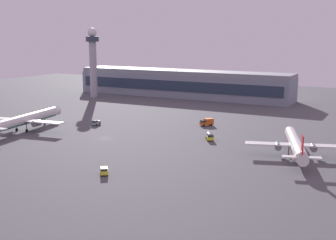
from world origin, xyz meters
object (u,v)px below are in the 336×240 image
Objects in this scene: control_tower at (93,58)px; baggage_tractor at (96,123)px; airplane_taxiway_distant at (25,120)px; cargo_loader at (104,171)px; airplane_mid_apron at (295,144)px; catering_truck at (207,122)px; fuel_truck at (210,136)px.

control_tower is 9.98× the size of baggage_tractor.
control_tower is 101.97m from airplane_taxiway_distant.
airplane_taxiway_distant is 70.52m from cargo_loader.
baggage_tractor is at bearing 155.09° from airplane_mid_apron.
catering_truck is 0.90× the size of fuel_truck.
airplane_taxiway_distant is 7.02× the size of fuel_truck.
airplane_taxiway_distant is 7.83× the size of catering_truck.
fuel_truck reaches higher than cargo_loader.
airplane_mid_apron is 61.56m from cargo_loader.
airplane_taxiway_distant is 1.15× the size of airplane_mid_apron.
control_tower reaches higher than cargo_loader.
catering_truck is at bearing -27.12° from control_tower.
baggage_tractor is (54.89, -71.20, -23.04)m from control_tower.
airplane_taxiway_distant reaches higher than baggage_tractor.
control_tower is at bearing 12.89° from catering_truck.
baggage_tractor is at bearing -32.13° from fuel_truck.
baggage_tractor is (-43.61, 54.61, 0.00)m from cargo_loader.
catering_truck reaches higher than baggage_tractor.
catering_truck is at bearing 126.06° from airplane_mid_apron.
cargo_loader is (98.50, -125.81, -23.04)m from control_tower.
airplane_taxiway_distant is at bearing 46.96° from baggage_tractor.
airplane_mid_apron is 6.80× the size of catering_truck.
fuel_truck is at bearing 148.28° from airplane_mid_apron.
baggage_tractor is 53.47m from fuel_truck.
control_tower is 9.48× the size of cargo_loader.
airplane_mid_apron is at bearing -173.01° from cargo_loader.
fuel_truck is at bearing -34.17° from control_tower.
fuel_truck is at bearing -139.81° from cargo_loader.
airplane_taxiway_distant is 105.77m from airplane_mid_apron.
fuel_truck is (9.80, 52.29, 0.19)m from cargo_loader.
airplane_mid_apron is (105.10, 11.90, -0.48)m from airplane_taxiway_distant.
fuel_truck is (53.42, -2.32, 0.19)m from baggage_tractor.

